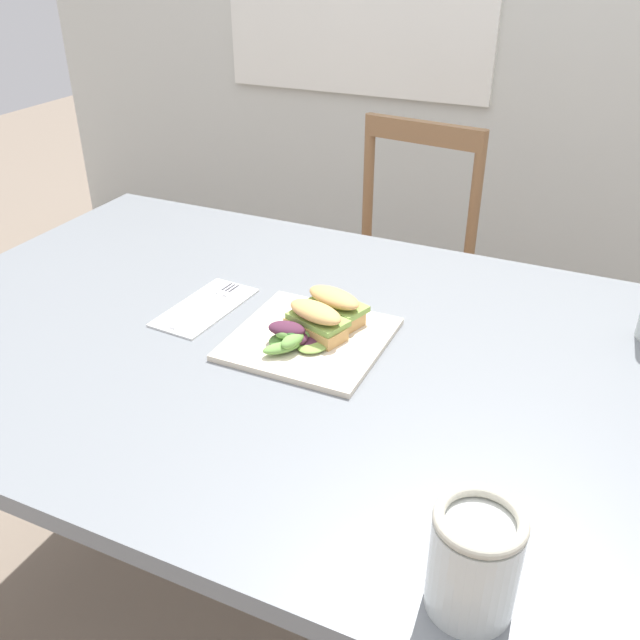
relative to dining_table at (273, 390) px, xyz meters
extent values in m
cube|color=slate|center=(0.00, 0.00, 0.10)|extent=(1.35, 0.94, 0.03)
cube|color=#8E6642|center=(-0.60, 0.40, -0.27)|extent=(0.07, 0.07, 0.71)
cube|color=#8E6642|center=(0.60, 0.40, -0.27)|extent=(0.07, 0.07, 0.71)
cylinder|color=#8E6642|center=(-0.26, 0.68, -0.41)|extent=(0.03, 0.03, 0.43)
cylinder|color=#8E6642|center=(0.07, 0.63, -0.41)|extent=(0.03, 0.03, 0.43)
cylinder|color=#8E6642|center=(-0.22, 1.01, -0.41)|extent=(0.03, 0.03, 0.43)
cylinder|color=#8E6642|center=(0.12, 0.97, -0.41)|extent=(0.03, 0.03, 0.43)
cube|color=#8E6642|center=(-0.07, 0.82, -0.19)|extent=(0.45, 0.45, 0.02)
cylinder|color=#8E6642|center=(-0.22, 1.02, 0.03)|extent=(0.03, 0.03, 0.42)
cylinder|color=#8E6642|center=(0.12, 0.98, 0.03)|extent=(0.03, 0.03, 0.42)
cube|color=#8E6642|center=(-0.05, 1.00, 0.21)|extent=(0.36, 0.08, 0.06)
cube|color=beige|center=(0.07, 0.01, 0.12)|extent=(0.25, 0.25, 0.01)
cube|color=tan|center=(0.08, 0.02, 0.14)|extent=(0.11, 0.08, 0.02)
cube|color=#84A84C|center=(0.08, 0.02, 0.15)|extent=(0.11, 0.08, 0.01)
ellipsoid|color=tan|center=(0.08, 0.02, 0.17)|extent=(0.12, 0.08, 0.02)
cube|color=tan|center=(0.09, 0.08, 0.14)|extent=(0.11, 0.08, 0.02)
cube|color=#84A84C|center=(0.09, 0.08, 0.15)|extent=(0.11, 0.08, 0.01)
ellipsoid|color=tan|center=(0.09, 0.08, 0.17)|extent=(0.12, 0.08, 0.02)
ellipsoid|color=#518438|center=(0.04, -0.04, 0.13)|extent=(0.06, 0.06, 0.01)
ellipsoid|color=#6B9E47|center=(0.06, -0.04, 0.14)|extent=(0.03, 0.05, 0.02)
ellipsoid|color=#6B9E47|center=(0.05, -0.06, 0.14)|extent=(0.06, 0.06, 0.01)
ellipsoid|color=#3D7033|center=(0.05, 0.00, 0.14)|extent=(0.07, 0.05, 0.02)
ellipsoid|color=#602D47|center=(0.03, -0.01, 0.13)|extent=(0.04, 0.04, 0.01)
ellipsoid|color=#3D7033|center=(0.05, -0.03, 0.15)|extent=(0.05, 0.05, 0.02)
ellipsoid|color=#84A84C|center=(0.09, -0.03, 0.13)|extent=(0.06, 0.07, 0.01)
ellipsoid|color=#6B9E47|center=(0.04, -0.03, 0.15)|extent=(0.05, 0.04, 0.02)
ellipsoid|color=#4C2338|center=(0.04, -0.03, 0.15)|extent=(0.07, 0.05, 0.02)
ellipsoid|color=#4C2338|center=(0.06, -0.02, 0.14)|extent=(0.05, 0.05, 0.02)
ellipsoid|color=#6B9E47|center=(0.06, 0.00, 0.14)|extent=(0.05, 0.04, 0.02)
ellipsoid|color=#4C2338|center=(0.09, -0.01, 0.13)|extent=(0.04, 0.06, 0.01)
ellipsoid|color=#602D47|center=(0.05, -0.01, 0.14)|extent=(0.07, 0.07, 0.02)
cube|color=white|center=(-0.15, 0.03, 0.12)|extent=(0.11, 0.21, 0.00)
cube|color=silver|center=(-0.15, 0.01, 0.12)|extent=(0.02, 0.14, 0.00)
cube|color=silver|center=(-0.15, 0.10, 0.12)|extent=(0.03, 0.05, 0.00)
cube|color=#38383D|center=(-0.14, 0.11, 0.12)|extent=(0.00, 0.03, 0.00)
cube|color=#38383D|center=(-0.14, 0.11, 0.12)|extent=(0.00, 0.03, 0.00)
cube|color=#38383D|center=(-0.15, 0.11, 0.12)|extent=(0.00, 0.03, 0.00)
cylinder|color=#995623|center=(0.44, -0.38, 0.16)|extent=(0.08, 0.08, 0.09)
cylinder|color=silver|center=(0.44, -0.38, 0.17)|extent=(0.09, 0.09, 0.11)
torus|color=#B7B29E|center=(0.44, -0.38, 0.23)|extent=(0.09, 0.09, 0.01)
camera|label=1|loc=(0.49, -0.87, 0.71)|focal=38.64mm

